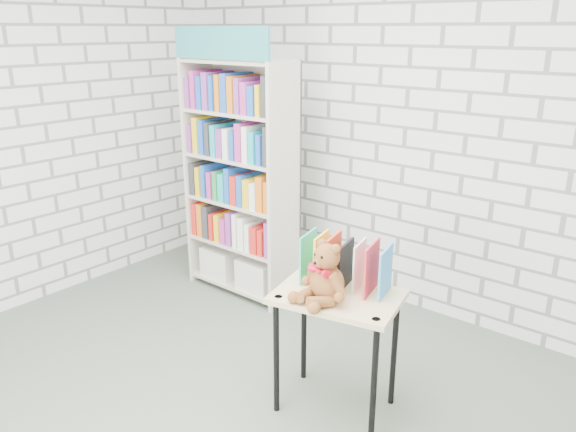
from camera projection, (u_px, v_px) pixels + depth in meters
The scene contains 6 objects.
ground at pixel (216, 425), 3.12m from camera, with size 4.50×4.50×0.00m, color #505B4D.
room_shell at pixel (200, 101), 2.55m from camera, with size 4.52×4.02×2.81m.
bookshelf at pixel (241, 178), 4.46m from camera, with size 0.94×0.37×2.11m.
display_table at pixel (337, 311), 3.08m from camera, with size 0.76×0.60×0.73m.
table_books at pixel (346, 263), 3.10m from camera, with size 0.50×0.30×0.28m.
teddy_bear at pixel (324, 278), 2.94m from camera, with size 0.30×0.29×0.33m.
Camera 1 is at (1.95, -1.75, 2.10)m, focal length 35.00 mm.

